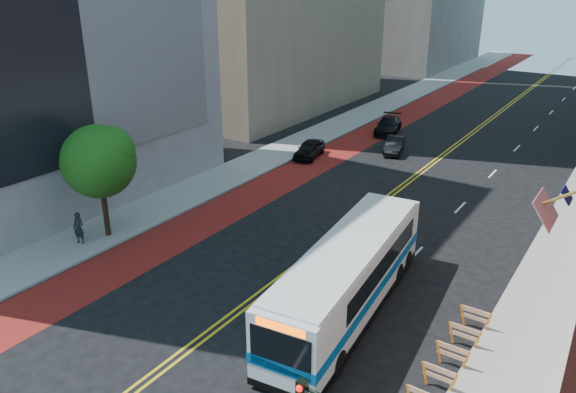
# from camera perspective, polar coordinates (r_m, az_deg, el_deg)

# --- Properties ---
(ground) EXTENTS (160.00, 160.00, 0.00)m
(ground) POSITION_cam_1_polar(r_m,az_deg,el_deg) (24.46, -11.31, -15.81)
(ground) COLOR black
(ground) RESTS_ON ground
(sidewalk_left) EXTENTS (4.00, 140.00, 0.15)m
(sidewalk_left) POSITION_cam_1_polar(r_m,az_deg,el_deg) (52.64, 2.17, 5.86)
(sidewalk_left) COLOR gray
(sidewalk_left) RESTS_ON ground
(bus_lane_paint) EXTENTS (3.60, 140.00, 0.01)m
(bus_lane_paint) POSITION_cam_1_polar(r_m,az_deg,el_deg) (50.83, 5.93, 5.07)
(bus_lane_paint) COLOR maroon
(bus_lane_paint) RESTS_ON ground
(center_line_inner) EXTENTS (0.14, 140.00, 0.01)m
(center_line_inner) POSITION_cam_1_polar(r_m,az_deg,el_deg) (47.87, 14.33, 3.39)
(center_line_inner) COLOR gold
(center_line_inner) RESTS_ON ground
(center_line_outer) EXTENTS (0.14, 140.00, 0.01)m
(center_line_outer) POSITION_cam_1_polar(r_m,az_deg,el_deg) (47.76, 14.74, 3.31)
(center_line_outer) COLOR gold
(center_line_outer) RESTS_ON ground
(lane_dashes) EXTENTS (0.14, 98.20, 0.01)m
(lane_dashes) POSITION_cam_1_polar(r_m,az_deg,el_deg) (54.10, 22.23, 4.57)
(lane_dashes) COLOR silver
(lane_dashes) RESTS_ON ground
(construction_barriers) EXTENTS (1.42, 10.91, 1.00)m
(construction_barriers) POSITION_cam_1_polar(r_m,az_deg,el_deg) (22.33, 14.40, -18.19)
(construction_barriers) COLOR orange
(construction_barriers) RESTS_ON ground
(street_tree) EXTENTS (4.20, 4.20, 6.70)m
(street_tree) POSITION_cam_1_polar(r_m,az_deg,el_deg) (33.45, -18.59, 3.67)
(street_tree) COLOR black
(street_tree) RESTS_ON sidewalk_left
(transit_bus) EXTENTS (4.23, 13.25, 3.58)m
(transit_bus) POSITION_cam_1_polar(r_m,az_deg,el_deg) (25.98, 6.20, -8.03)
(transit_bus) COLOR silver
(transit_bus) RESTS_ON ground
(car_a) EXTENTS (2.47, 4.45, 1.43)m
(car_a) POSITION_cam_1_polar(r_m,az_deg,el_deg) (47.51, 2.18, 4.85)
(car_a) COLOR black
(car_a) RESTS_ON ground
(car_b) EXTENTS (2.47, 4.31, 1.34)m
(car_b) POSITION_cam_1_polar(r_m,az_deg,el_deg) (49.61, 10.78, 5.17)
(car_b) COLOR black
(car_b) RESTS_ON ground
(car_c) EXTENTS (3.36, 5.54, 1.50)m
(car_c) POSITION_cam_1_polar(r_m,az_deg,el_deg) (55.59, 10.15, 7.14)
(car_c) COLOR black
(car_c) RESTS_ON ground
(pedestrian) EXTENTS (0.78, 0.62, 1.88)m
(pedestrian) POSITION_cam_1_polar(r_m,az_deg,el_deg) (34.28, -20.49, -3.03)
(pedestrian) COLOR black
(pedestrian) RESTS_ON sidewalk_left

